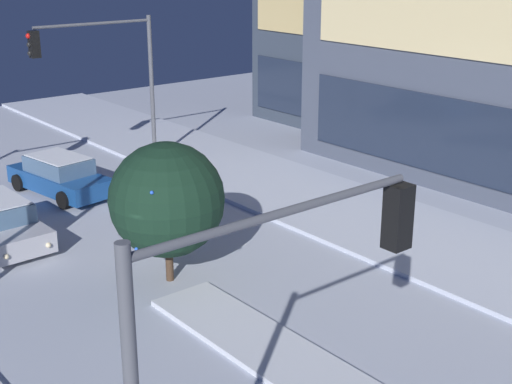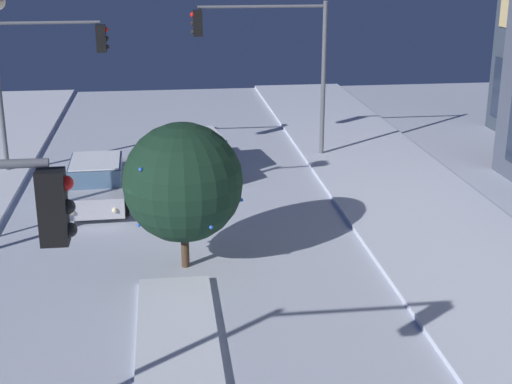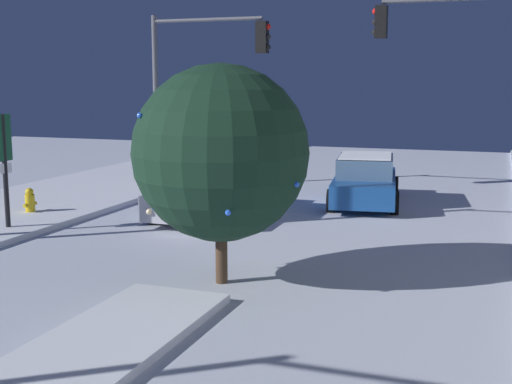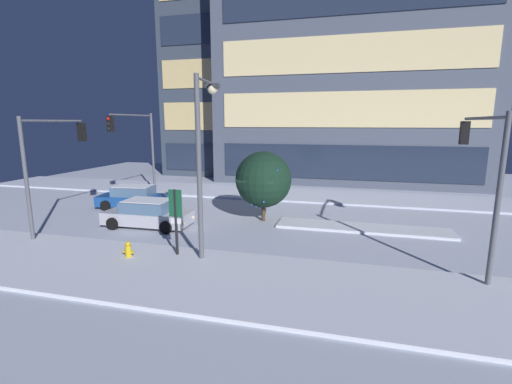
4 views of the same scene
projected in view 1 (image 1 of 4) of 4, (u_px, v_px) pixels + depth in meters
The scene contains 7 objects.
ground at pixel (156, 278), 20.56m from camera, with size 52.00×52.00×0.00m, color silver.
curb_strip_far at pixel (352, 213), 25.38m from camera, with size 52.00×5.20×0.14m, color silver.
median_strip at pixel (291, 364), 16.19m from camera, with size 9.00×1.80×0.14m, color silver.
car_far at pixel (60, 176), 27.37m from camera, with size 4.88×2.53×1.49m.
traffic_light_corner_near_right at pixel (264, 328), 9.45m from camera, with size 0.32×4.95×5.94m.
traffic_light_corner_far_left at pixel (105, 65), 29.02m from camera, with size 0.32×5.38×6.30m.
decorated_tree_median at pixel (167, 200), 19.65m from camera, with size 3.19×3.19×4.00m.
Camera 1 is at (16.26, -9.65, 8.92)m, focal length 50.65 mm.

